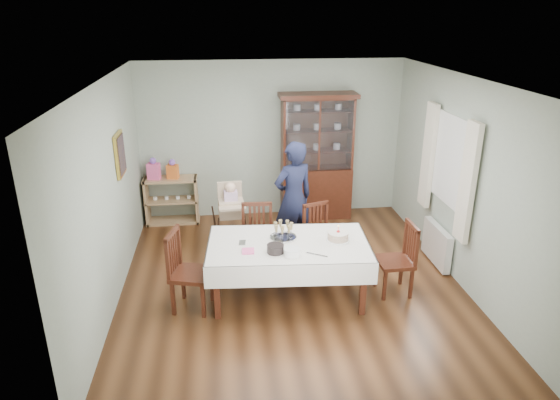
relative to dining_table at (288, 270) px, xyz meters
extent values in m
plane|color=#593319|center=(0.09, 0.33, -0.38)|extent=(5.00, 5.00, 0.00)
plane|color=#9EAA99|center=(0.09, 2.83, 0.97)|extent=(4.50, 0.00, 4.50)
plane|color=#9EAA99|center=(-2.16, 0.33, 0.97)|extent=(0.00, 5.00, 5.00)
plane|color=#9EAA99|center=(2.34, 0.33, 0.97)|extent=(0.00, 5.00, 5.00)
plane|color=white|center=(0.09, 0.33, 2.32)|extent=(5.00, 5.00, 0.00)
cube|color=#441B11|center=(0.00, 0.00, 0.34)|extent=(1.97, 1.18, 0.06)
cube|color=silver|center=(0.00, 0.00, 0.37)|extent=(2.07, 1.28, 0.01)
cube|color=#441B11|center=(0.84, 2.59, 0.07)|extent=(1.20, 0.45, 0.90)
cube|color=white|center=(0.84, 2.40, 1.12)|extent=(1.12, 0.01, 1.16)
cube|color=#441B11|center=(0.84, 2.59, 1.76)|extent=(1.30, 0.48, 0.07)
cube|color=tan|center=(-1.66, 2.61, -0.36)|extent=(0.90, 0.38, 0.04)
cube|color=tan|center=(-1.66, 2.61, 0.02)|extent=(0.90, 0.38, 0.03)
cube|color=tan|center=(-1.66, 2.61, 0.40)|extent=(0.90, 0.38, 0.04)
cube|color=tan|center=(-2.08, 2.61, 0.02)|extent=(0.04, 0.38, 0.80)
cube|color=tan|center=(-1.24, 2.61, 0.02)|extent=(0.04, 0.38, 0.80)
cube|color=gold|center=(-2.13, 1.13, 1.27)|extent=(0.04, 0.48, 0.58)
cube|color=white|center=(2.31, 0.63, 1.17)|extent=(0.04, 1.02, 1.22)
cube|color=silver|center=(2.25, 0.01, 1.07)|extent=(0.07, 0.30, 1.55)
cube|color=silver|center=(2.25, 1.25, 1.07)|extent=(0.07, 0.30, 1.55)
cube|color=white|center=(2.25, 0.63, -0.08)|extent=(0.10, 0.80, 0.55)
cube|color=#441B11|center=(-0.34, 0.64, 0.07)|extent=(0.47, 0.47, 0.05)
cube|color=#441B11|center=(-0.33, 0.84, 0.34)|extent=(0.42, 0.07, 0.52)
cube|color=#441B11|center=(0.56, 0.69, 0.04)|extent=(0.53, 0.53, 0.05)
cube|color=#441B11|center=(0.50, 0.87, 0.30)|extent=(0.39, 0.16, 0.49)
cube|color=#441B11|center=(-1.20, -0.12, 0.08)|extent=(0.56, 0.56, 0.05)
cube|color=#441B11|center=(-1.40, -0.07, 0.36)|extent=(0.15, 0.43, 0.54)
cube|color=#441B11|center=(1.37, -0.06, 0.05)|extent=(0.44, 0.44, 0.05)
cube|color=#441B11|center=(1.57, -0.06, 0.32)|extent=(0.05, 0.41, 0.51)
imported|color=black|center=(0.24, 1.26, 0.48)|extent=(0.74, 0.62, 1.73)
cube|color=tan|center=(-0.67, 1.38, 0.32)|extent=(0.38, 0.34, 0.26)
cube|color=tan|center=(-0.67, 1.38, 0.53)|extent=(0.37, 0.09, 0.30)
cube|color=tan|center=(-0.67, 1.38, 0.41)|extent=(0.40, 0.20, 0.03)
cube|color=#CAA9CE|center=(-0.67, 1.38, 0.49)|extent=(0.20, 0.16, 0.19)
sphere|color=beige|center=(-0.67, 1.38, 0.64)|extent=(0.16, 0.16, 0.16)
cylinder|color=silver|center=(-0.05, 0.15, 0.38)|extent=(0.34, 0.34, 0.01)
torus|color=silver|center=(-0.05, 0.15, 0.39)|extent=(0.34, 0.34, 0.01)
cylinder|color=white|center=(0.63, 0.00, 0.38)|extent=(0.30, 0.30, 0.02)
cylinder|color=brown|center=(0.63, 0.00, 0.44)|extent=(0.26, 0.26, 0.09)
cylinder|color=silver|center=(0.63, 0.00, 0.49)|extent=(0.26, 0.26, 0.01)
cylinder|color=#F24C4C|center=(0.63, 0.00, 0.53)|extent=(0.01, 0.01, 0.07)
sphere|color=yellow|center=(0.63, 0.00, 0.57)|extent=(0.02, 0.02, 0.02)
cylinder|color=black|center=(-0.19, -0.23, 0.42)|extent=(0.26, 0.26, 0.10)
cylinder|color=white|center=(0.00, -0.33, 0.42)|extent=(0.23, 0.23, 0.09)
cube|color=#F45A9B|center=(-0.51, -0.18, 0.39)|extent=(0.16, 0.16, 0.02)
cube|color=silver|center=(0.29, -0.36, 0.38)|extent=(0.24, 0.16, 0.01)
cube|color=#F45A9B|center=(-1.92, 2.59, 0.55)|extent=(0.22, 0.17, 0.27)
sphere|color=#E533B2|center=(-1.92, 2.59, 0.73)|extent=(0.11, 0.11, 0.11)
cube|color=orange|center=(-1.61, 2.59, 0.53)|extent=(0.21, 0.17, 0.24)
sphere|color=#E533B2|center=(-1.61, 2.59, 0.70)|extent=(0.11, 0.11, 0.11)
camera|label=1|loc=(-0.76, -5.52, 3.11)|focal=32.00mm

